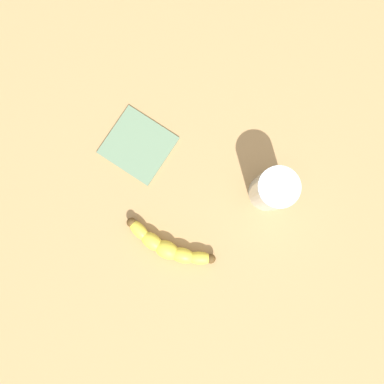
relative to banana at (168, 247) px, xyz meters
The scene contains 4 objects.
wooden_tabletop 14.49cm from the banana, 133.89° to the left, with size 120.00×120.00×3.00cm, color tan.
banana is the anchor object (origin of this frame).
smoothie_glass 25.06cm from the banana, 121.16° to the left, with size 8.24×8.24×12.55cm.
folded_napkin 23.50cm from the banana, 160.56° to the right, with size 12.89×13.68×0.60cm, color slate.
Camera 1 is at (4.86, -5.21, 87.76)cm, focal length 36.01 mm.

